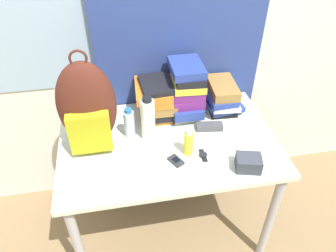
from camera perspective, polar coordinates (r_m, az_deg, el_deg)
wall_back at (r=1.96m, az=-2.77°, el=17.60°), size 6.00×0.06×2.50m
curtain_blue at (r=1.94m, az=2.18°, el=17.31°), size 1.01×0.04×2.50m
desk at (r=1.88m, az=0.00°, el=-4.62°), size 1.19×0.77×0.76m
backpack at (r=1.70m, az=-13.88°, el=3.05°), size 0.30×0.21×0.55m
book_stack_left at (r=1.93m, az=-2.23°, el=4.79°), size 0.23×0.27×0.23m
book_stack_center at (r=1.93m, az=3.12°, el=6.31°), size 0.22×0.29×0.33m
book_stack_right at (r=2.03m, az=9.32°, el=5.11°), size 0.23×0.28×0.17m
water_bottle at (r=1.80m, az=-6.76°, el=0.43°), size 0.06×0.06×0.18m
sports_bottle at (r=1.75m, az=-3.51°, el=1.14°), size 0.08×0.08×0.27m
sunscreen_bottle at (r=1.69m, az=3.57°, el=-2.96°), size 0.05×0.05×0.16m
cell_phone at (r=1.69m, az=1.38°, el=-6.08°), size 0.08×0.10×0.02m
sunglasses_case at (r=1.89m, az=7.24°, el=-0.10°), size 0.16×0.08×0.04m
camera_pouch at (r=1.68m, az=13.84°, el=-6.25°), size 0.14×0.13×0.07m
wristwatch at (r=1.73m, az=6.13°, el=-5.06°), size 0.04×0.09×0.01m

